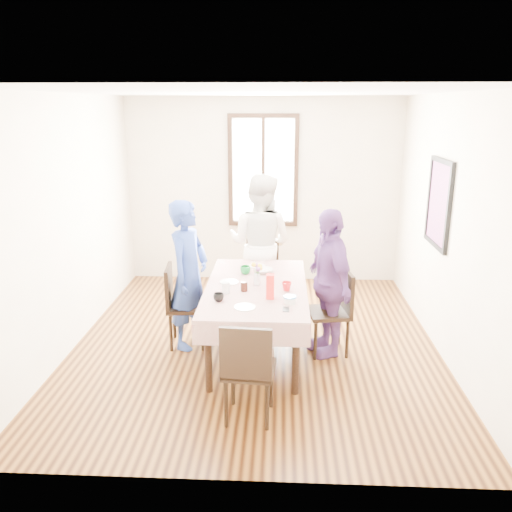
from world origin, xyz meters
name	(u,v)px	position (x,y,z in m)	size (l,w,h in m)	color
ground	(256,342)	(0.00, 0.00, 0.00)	(4.50, 4.50, 0.00)	black
back_wall	(263,191)	(0.00, 2.25, 1.35)	(4.00, 4.00, 0.00)	beige
right_wall	(448,228)	(2.00, 0.00, 1.35)	(4.50, 4.50, 0.00)	beige
window_frame	(263,171)	(0.00, 2.23, 1.65)	(1.02, 0.06, 1.62)	black
window_pane	(263,171)	(0.00, 2.24, 1.65)	(0.90, 0.02, 1.50)	white
art_poster	(439,203)	(1.98, 0.30, 1.55)	(0.04, 0.76, 0.96)	red
dining_table	(256,320)	(0.02, -0.24, 0.38)	(0.92, 1.76, 0.75)	black
tablecloth	(256,286)	(0.02, -0.24, 0.76)	(1.04, 1.88, 0.01)	#520709
chair_left	(187,306)	(-0.75, -0.08, 0.46)	(0.42, 0.42, 0.91)	black
chair_right	(328,312)	(0.79, -0.19, 0.46)	(0.42, 0.42, 0.91)	black
chair_far	(261,277)	(0.02, 0.97, 0.46)	(0.42, 0.42, 0.91)	black
chair_near	(249,369)	(0.02, -1.45, 0.46)	(0.42, 0.42, 0.91)	black
person_left	(188,275)	(-0.73, -0.08, 0.81)	(0.59, 0.39, 1.63)	navy
person_far	(261,244)	(0.02, 0.94, 0.89)	(0.86, 0.67, 1.78)	white
person_right	(328,283)	(0.77, -0.19, 0.79)	(0.93, 0.39, 1.58)	#60387D
mug_black	(219,297)	(-0.32, -0.71, 0.80)	(0.10, 0.10, 0.08)	black
mug_flag	(287,286)	(0.33, -0.38, 0.81)	(0.10, 0.10, 0.09)	red
mug_green	(245,270)	(-0.12, 0.14, 0.81)	(0.11, 0.11, 0.09)	#0C7226
serving_bowl	(264,271)	(0.09, 0.19, 0.79)	(0.20, 0.20, 0.05)	white
juice_carton	(270,287)	(0.17, -0.61, 0.88)	(0.08, 0.08, 0.25)	red
butter_tub	(290,300)	(0.36, -0.72, 0.79)	(0.12, 0.12, 0.06)	white
jam_jar	(244,286)	(-0.10, -0.41, 0.81)	(0.07, 0.07, 0.10)	black
drinking_glass	(226,288)	(-0.27, -0.48, 0.82)	(0.08, 0.08, 0.11)	silver
smartphone	(286,309)	(0.33, -0.89, 0.77)	(0.06, 0.12, 0.01)	black
flower_vase	(257,279)	(0.03, -0.22, 0.82)	(0.06, 0.06, 0.12)	silver
plate_left	(229,282)	(-0.27, -0.16, 0.77)	(0.20, 0.20, 0.01)	white
plate_far	(257,266)	(-0.01, 0.43, 0.77)	(0.20, 0.20, 0.01)	white
plate_near	(245,307)	(-0.05, -0.86, 0.77)	(0.20, 0.20, 0.01)	white
butter_lid	(290,297)	(0.36, -0.72, 0.83)	(0.12, 0.12, 0.01)	blue
flower_bunch	(257,269)	(0.03, -0.22, 0.94)	(0.09, 0.09, 0.10)	yellow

